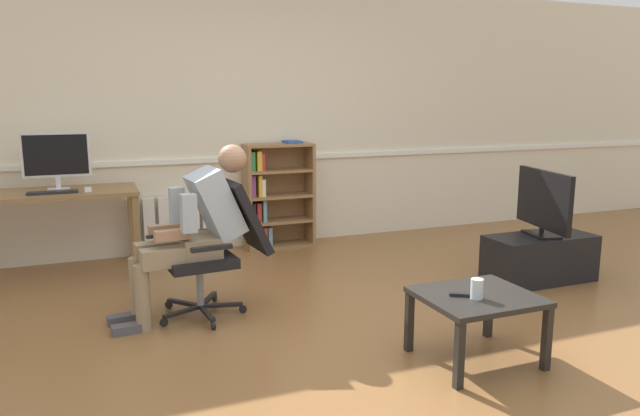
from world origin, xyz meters
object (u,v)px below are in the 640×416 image
at_px(bookshelf, 273,196).
at_px(drinking_glass, 477,289).
at_px(keyboard, 53,192).
at_px(coffee_table, 477,303).
at_px(radiator, 172,226).
at_px(spare_remote, 462,295).
at_px(person_seated, 194,227).
at_px(tv_stand, 539,258).
at_px(computer_mouse, 88,189).
at_px(imac_monitor, 56,157).
at_px(computer_desk, 56,203).
at_px(office_chair, 220,242).
at_px(tv_screen, 544,202).

xyz_separation_m(bookshelf, drinking_glass, (0.24, -3.10, -0.07)).
xyz_separation_m(keyboard, coffee_table, (2.35, -2.61, -0.41)).
xyz_separation_m(radiator, spare_remote, (1.22, -3.14, 0.13)).
xyz_separation_m(person_seated, tv_stand, (2.86, -0.27, -0.45)).
height_order(computer_mouse, tv_stand, computer_mouse).
relative_size(keyboard, computer_mouse, 3.94).
relative_size(keyboard, coffee_table, 0.60).
distance_m(tv_stand, coffee_table, 1.81).
height_order(computer_mouse, coffee_table, computer_mouse).
height_order(imac_monitor, coffee_table, imac_monitor).
height_order(computer_desk, drinking_glass, computer_desk).
distance_m(keyboard, spare_remote, 3.46).
distance_m(computer_mouse, tv_stand, 3.89).
height_order(bookshelf, drinking_glass, bookshelf).
bearing_deg(office_chair, imac_monitor, -148.69).
height_order(imac_monitor, computer_mouse, imac_monitor).
relative_size(imac_monitor, tv_screen, 0.72).
bearing_deg(keyboard, imac_monitor, 79.38).
xyz_separation_m(tv_stand, tv_screen, (0.00, -0.00, 0.49)).
height_order(tv_stand, coffee_table, coffee_table).
bearing_deg(tv_stand, bookshelf, 131.54).
bearing_deg(person_seated, imac_monitor, -153.92).
height_order(radiator, tv_screen, tv_screen).
bearing_deg(bookshelf, radiator, 174.58).
height_order(computer_desk, tv_screen, tv_screen).
relative_size(computer_desk, person_seated, 1.09).
bearing_deg(office_chair, bookshelf, 145.89).
bearing_deg(imac_monitor, tv_screen, -24.99).
bearing_deg(tv_stand, coffee_table, -143.48).
xyz_separation_m(computer_desk, drinking_glass, (2.28, -2.81, -0.18)).
height_order(tv_screen, coffee_table, tv_screen).
height_order(keyboard, drinking_glass, keyboard).
xyz_separation_m(imac_monitor, tv_screen, (3.76, -1.75, -0.36)).
relative_size(person_seated, tv_screen, 1.58).
distance_m(computer_desk, office_chair, 1.78).
xyz_separation_m(bookshelf, tv_screen, (1.74, -1.97, 0.15)).
distance_m(bookshelf, radiator, 1.06).
relative_size(computer_desk, computer_mouse, 13.33).
xyz_separation_m(computer_desk, tv_stand, (3.78, -1.67, -0.46)).
distance_m(bookshelf, spare_remote, 3.05).
bearing_deg(drinking_glass, computer_mouse, 126.87).
xyz_separation_m(computer_mouse, coffee_table, (2.07, -2.63, -0.42)).
relative_size(imac_monitor, tv_stand, 0.60).
distance_m(person_seated, tv_stand, 2.91).
height_order(bookshelf, coffee_table, bookshelf).
bearing_deg(office_chair, person_seated, -90.00).
relative_size(office_chair, coffee_table, 1.47).
relative_size(computer_desk, office_chair, 1.38).
bearing_deg(computer_mouse, computer_desk, 155.27).
height_order(office_chair, coffee_table, office_chair).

